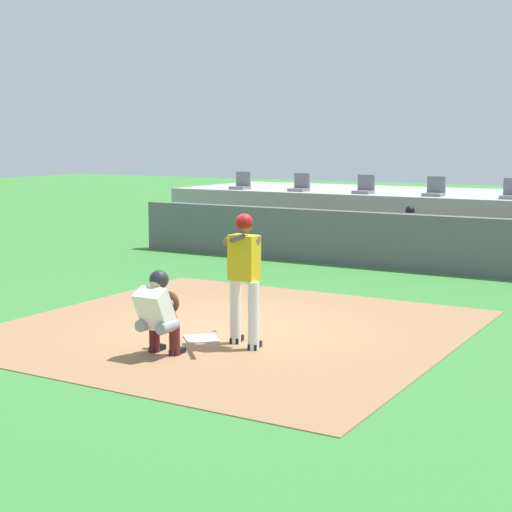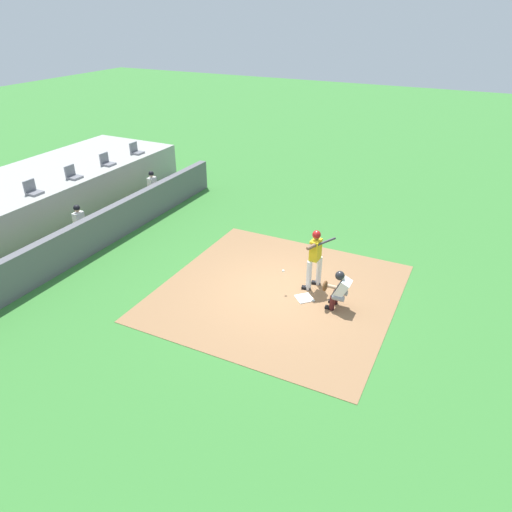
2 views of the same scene
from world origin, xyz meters
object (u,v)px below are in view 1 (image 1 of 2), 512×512
stadium_seat_3 (435,191)px  stadium_seat_0 (241,184)px  home_plate (202,339)px  catcher_crouched (159,310)px  dugout_player_0 (408,234)px  stadium_seat_4 (512,193)px  stadium_seat_1 (300,186)px  batter_at_plate (244,271)px  stadium_seat_2 (364,188)px

stadium_seat_3 → stadium_seat_0: bearing=180.0°
home_plate → catcher_crouched: 1.10m
home_plate → dugout_player_0: size_ratio=0.34×
home_plate → stadium_seat_4: size_ratio=0.92×
home_plate → stadium_seat_1: size_ratio=0.92×
home_plate → batter_at_plate: batter_at_plate is taller
stadium_seat_0 → stadium_seat_1: (1.86, 0.00, 0.00)m
catcher_crouched → stadium_seat_2: stadium_seat_2 is taller
stadium_seat_1 → stadium_seat_0: bearing=180.0°
stadium_seat_0 → home_plate: bearing=-61.3°
catcher_crouched → stadium_seat_3: 11.15m
home_plate → stadium_seat_1: 10.94m
stadium_seat_3 → stadium_seat_4: size_ratio=1.00×
batter_at_plate → stadium_seat_4: (1.17, 10.18, 0.50)m
stadium_seat_2 → home_plate: bearing=-79.7°
home_plate → stadium_seat_2: 10.46m
stadium_seat_4 → batter_at_plate: bearing=-96.5°
batter_at_plate → stadium_seat_3: (-0.69, 10.18, 0.50)m
stadium_seat_1 → stadium_seat_2: same height
catcher_crouched → stadium_seat_0: (-5.56, 11.11, 0.93)m
stadium_seat_1 → stadium_seat_2: size_ratio=1.00×
batter_at_plate → stadium_seat_1: bearing=113.4°
dugout_player_0 → stadium_seat_4: bearing=48.5°
stadium_seat_4 → stadium_seat_1: bearing=180.0°
catcher_crouched → stadium_seat_3: size_ratio=4.16×
dugout_player_0 → stadium_seat_1: stadium_seat_1 is taller
stadium_seat_2 → stadium_seat_4: 3.71m
home_plate → dugout_player_0: 8.17m
batter_at_plate → stadium_seat_4: 10.26m
stadium_seat_3 → stadium_seat_4: (1.86, 0.00, 0.00)m
stadium_seat_3 → stadium_seat_1: bearing=180.0°
stadium_seat_0 → catcher_crouched: bearing=-63.4°
home_plate → stadium_seat_4: (1.86, 10.18, 1.51)m
stadium_seat_1 → stadium_seat_3: 3.71m
stadium_seat_2 → stadium_seat_3: (1.86, 0.00, 0.00)m
home_plate → dugout_player_0: bearing=89.6°
catcher_crouched → stadium_seat_3: bearing=89.9°
catcher_crouched → stadium_seat_0: 12.46m
home_plate → stadium_seat_1: (-3.71, 10.18, 1.51)m
stadium_seat_0 → stadium_seat_3: 5.57m
dugout_player_0 → stadium_seat_4: 2.85m
stadium_seat_2 → stadium_seat_4: size_ratio=1.00×
dugout_player_0 → stadium_seat_2: (-1.92, 2.03, 0.86)m
batter_at_plate → stadium_seat_1: stadium_seat_1 is taller
dugout_player_0 → stadium_seat_2: bearing=133.3°
batter_at_plate → stadium_seat_0: (-6.26, 10.18, 0.50)m
home_plate → stadium_seat_3: (0.00, 10.18, 1.51)m
stadium_seat_2 → stadium_seat_3: bearing=0.0°
stadium_seat_1 → stadium_seat_4: size_ratio=1.00×
home_plate → stadium_seat_4: stadium_seat_4 is taller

